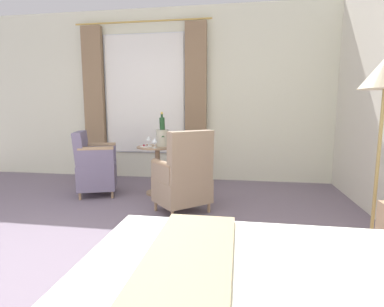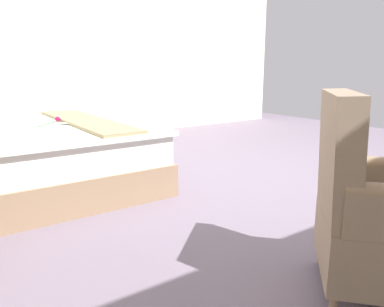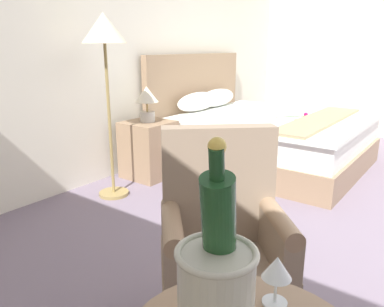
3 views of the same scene
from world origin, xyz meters
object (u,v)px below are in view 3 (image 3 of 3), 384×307
at_px(champagne_bucket, 216,282).
at_px(wine_glass_near_edge, 277,270).
at_px(floor_lamp_brass, 105,41).
at_px(bedside_lamp, 147,99).
at_px(bed, 262,135).
at_px(armchair_by_window, 222,248).
at_px(nightstand, 149,149).

distance_m(champagne_bucket, wine_glass_near_edge, 0.22).
bearing_deg(floor_lamp_brass, bedside_lamp, 9.32).
relative_size(bedside_lamp, floor_lamp_brass, 0.22).
relative_size(champagne_bucket, wine_glass_near_edge, 3.51).
distance_m(bed, armchair_by_window, 2.88).
xyz_separation_m(bed, armchair_by_window, (-2.65, -1.10, 0.09)).
distance_m(bed, floor_lamp_brass, 2.21).
distance_m(floor_lamp_brass, armchair_by_window, 2.18).
bearing_deg(champagne_bucket, wine_glass_near_edge, -14.77).
relative_size(bed, armchair_by_window, 2.18).
bearing_deg(wine_glass_near_edge, champagne_bucket, 165.23).
bearing_deg(nightstand, wine_glass_near_edge, -130.43).
relative_size(bed, bedside_lamp, 5.92).
bearing_deg(bedside_lamp, nightstand, 0.00).
bearing_deg(bed, armchair_by_window, -157.47).
bearing_deg(armchair_by_window, bedside_lamp, 51.93).
xyz_separation_m(wine_glass_near_edge, armchair_by_window, (0.57, 0.52, -0.38)).
distance_m(bedside_lamp, wine_glass_near_edge, 3.11).
height_order(bed, floor_lamp_brass, floor_lamp_brass).
distance_m(nightstand, champagne_bucket, 3.25).
height_order(floor_lamp_brass, wine_glass_near_edge, floor_lamp_brass).
distance_m(floor_lamp_brass, wine_glass_near_edge, 2.74).
bearing_deg(bed, champagne_bucket, -155.47).
xyz_separation_m(champagne_bucket, wine_glass_near_edge, (0.21, -0.05, -0.06)).
bearing_deg(champagne_bucket, nightstand, 46.11).
bearing_deg(bed, floor_lamp_brass, 160.43).
xyz_separation_m(nightstand, bedside_lamp, (-0.00, -0.00, 0.54)).
relative_size(nightstand, champagne_bucket, 1.22).
height_order(bed, champagne_bucket, bed).
height_order(bedside_lamp, armchair_by_window, armchair_by_window).
relative_size(bed, nightstand, 3.59).
bearing_deg(wine_glass_near_edge, bed, 26.69).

